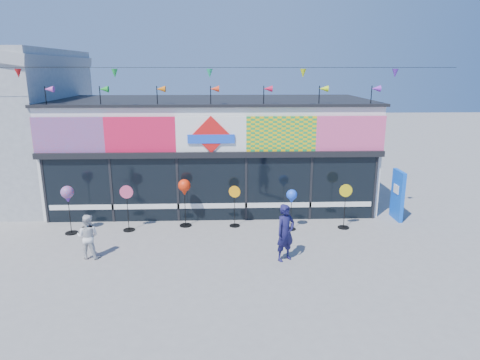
{
  "coord_description": "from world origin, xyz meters",
  "views": [
    {
      "loc": [
        0.45,
        -11.06,
        5.31
      ],
      "look_at": [
        0.93,
        2.0,
        1.85
      ],
      "focal_mm": 32.0,
      "sensor_mm": 36.0,
      "label": 1
    }
  ],
  "objects_px": {
    "spinner_4": "(292,198)",
    "child": "(88,236)",
    "blue_sign": "(398,195)",
    "spinner_2": "(184,189)",
    "adult_man": "(285,233)",
    "spinner_1": "(127,207)",
    "spinner_0": "(68,196)",
    "spinner_5": "(345,205)",
    "spinner_3": "(235,205)"
  },
  "relations": [
    {
      "from": "spinner_4",
      "to": "child",
      "type": "distance_m",
      "value": 6.46
    },
    {
      "from": "blue_sign",
      "to": "spinner_2",
      "type": "height_order",
      "value": "blue_sign"
    },
    {
      "from": "adult_man",
      "to": "spinner_1",
      "type": "bearing_deg",
      "value": 121.02
    },
    {
      "from": "spinner_0",
      "to": "adult_man",
      "type": "xyz_separation_m",
      "value": [
        6.76,
        -2.24,
        -0.48
      ]
    },
    {
      "from": "spinner_2",
      "to": "spinner_0",
      "type": "bearing_deg",
      "value": -171.36
    },
    {
      "from": "spinner_2",
      "to": "spinner_4",
      "type": "xyz_separation_m",
      "value": [
        3.58,
        -0.47,
        -0.21
      ]
    },
    {
      "from": "spinner_1",
      "to": "spinner_4",
      "type": "xyz_separation_m",
      "value": [
        5.45,
        -0.11,
        0.29
      ]
    },
    {
      "from": "blue_sign",
      "to": "spinner_1",
      "type": "height_order",
      "value": "blue_sign"
    },
    {
      "from": "blue_sign",
      "to": "spinner_5",
      "type": "bearing_deg",
      "value": -159.32
    },
    {
      "from": "spinner_0",
      "to": "spinner_3",
      "type": "relative_size",
      "value": 1.13
    },
    {
      "from": "spinner_5",
      "to": "adult_man",
      "type": "height_order",
      "value": "adult_man"
    },
    {
      "from": "blue_sign",
      "to": "spinner_4",
      "type": "relative_size",
      "value": 1.28
    },
    {
      "from": "spinner_0",
      "to": "adult_man",
      "type": "bearing_deg",
      "value": -18.35
    },
    {
      "from": "spinner_1",
      "to": "spinner_2",
      "type": "distance_m",
      "value": 1.96
    },
    {
      "from": "spinner_5",
      "to": "child",
      "type": "height_order",
      "value": "spinner_5"
    },
    {
      "from": "blue_sign",
      "to": "spinner_5",
      "type": "xyz_separation_m",
      "value": [
        -2.13,
        -0.83,
        -0.08
      ]
    },
    {
      "from": "spinner_0",
      "to": "child",
      "type": "distance_m",
      "value": 2.32
    },
    {
      "from": "spinner_2",
      "to": "spinner_5",
      "type": "xyz_separation_m",
      "value": [
        5.41,
        -0.4,
        -0.51
      ]
    },
    {
      "from": "spinner_0",
      "to": "spinner_3",
      "type": "xyz_separation_m",
      "value": [
        5.4,
        0.48,
        -0.54
      ]
    },
    {
      "from": "child",
      "to": "spinner_2",
      "type": "bearing_deg",
      "value": -129.46
    },
    {
      "from": "spinner_2",
      "to": "spinner_4",
      "type": "height_order",
      "value": "spinner_2"
    },
    {
      "from": "blue_sign",
      "to": "spinner_3",
      "type": "relative_size",
      "value": 1.24
    },
    {
      "from": "spinner_4",
      "to": "spinner_5",
      "type": "distance_m",
      "value": 1.85
    },
    {
      "from": "spinner_0",
      "to": "child",
      "type": "xyz_separation_m",
      "value": [
        1.16,
        -1.9,
        -0.65
      ]
    },
    {
      "from": "spinner_3",
      "to": "spinner_5",
      "type": "height_order",
      "value": "spinner_5"
    },
    {
      "from": "spinner_1",
      "to": "child",
      "type": "height_order",
      "value": "spinner_1"
    },
    {
      "from": "adult_man",
      "to": "child",
      "type": "bearing_deg",
      "value": 143.93
    },
    {
      "from": "spinner_4",
      "to": "blue_sign",
      "type": "bearing_deg",
      "value": 12.87
    },
    {
      "from": "spinner_3",
      "to": "spinner_0",
      "type": "bearing_deg",
      "value": -174.95
    },
    {
      "from": "adult_man",
      "to": "spinner_5",
      "type": "bearing_deg",
      "value": 13.12
    },
    {
      "from": "spinner_4",
      "to": "child",
      "type": "xyz_separation_m",
      "value": [
        -6.12,
        -2.0,
        -0.47
      ]
    },
    {
      "from": "child",
      "to": "adult_man",
      "type": "bearing_deg",
      "value": -177.07
    },
    {
      "from": "blue_sign",
      "to": "adult_man",
      "type": "bearing_deg",
      "value": -144.84
    },
    {
      "from": "blue_sign",
      "to": "adult_man",
      "type": "xyz_separation_m",
      "value": [
        -4.48,
        -3.24,
        -0.07
      ]
    },
    {
      "from": "spinner_2",
      "to": "spinner_4",
      "type": "bearing_deg",
      "value": -7.44
    },
    {
      "from": "spinner_3",
      "to": "child",
      "type": "xyz_separation_m",
      "value": [
        -4.24,
        -2.38,
        -0.11
      ]
    },
    {
      "from": "spinner_3",
      "to": "spinner_5",
      "type": "relative_size",
      "value": 0.93
    },
    {
      "from": "child",
      "to": "spinner_1",
      "type": "bearing_deg",
      "value": -101.41
    },
    {
      "from": "spinner_5",
      "to": "spinner_3",
      "type": "bearing_deg",
      "value": 175.17
    },
    {
      "from": "spinner_1",
      "to": "child",
      "type": "distance_m",
      "value": 2.21
    },
    {
      "from": "spinner_2",
      "to": "child",
      "type": "height_order",
      "value": "spinner_2"
    },
    {
      "from": "spinner_1",
      "to": "spinner_5",
      "type": "height_order",
      "value": "spinner_1"
    },
    {
      "from": "blue_sign",
      "to": "spinner_4",
      "type": "distance_m",
      "value": 4.06
    },
    {
      "from": "blue_sign",
      "to": "adult_man",
      "type": "height_order",
      "value": "blue_sign"
    },
    {
      "from": "spinner_0",
      "to": "child",
      "type": "relative_size",
      "value": 1.25
    },
    {
      "from": "blue_sign",
      "to": "spinner_5",
      "type": "relative_size",
      "value": 1.16
    },
    {
      "from": "spinner_3",
      "to": "child",
      "type": "height_order",
      "value": "spinner_3"
    },
    {
      "from": "spinner_3",
      "to": "spinner_4",
      "type": "height_order",
      "value": "spinner_3"
    },
    {
      "from": "blue_sign",
      "to": "spinner_2",
      "type": "xyz_separation_m",
      "value": [
        -7.53,
        -0.44,
        0.43
      ]
    },
    {
      "from": "spinner_3",
      "to": "spinner_4",
      "type": "relative_size",
      "value": 1.03
    }
  ]
}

